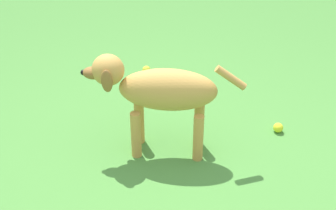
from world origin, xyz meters
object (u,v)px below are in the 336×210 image
Objects in this scene: dog at (158,91)px; tennis_ball_0 at (278,128)px; water_bowl at (166,85)px; tennis_ball_1 at (146,70)px.

dog is 11.36× the size of tennis_ball_0.
water_bowl is at bearing -88.24° from dog.
tennis_ball_1 is (-0.23, 1.21, 0.00)m from tennis_ball_0.
tennis_ball_1 is (0.52, 0.88, -0.40)m from dog.
tennis_ball_0 is 1.23m from tennis_ball_1.
tennis_ball_0 is 1.00× the size of tennis_ball_1.
tennis_ball_0 and tennis_ball_1 have the same top height.
tennis_ball_0 is at bearing -79.44° from tennis_ball_1.
tennis_ball_1 is at bearing -78.38° from dog.
water_bowl is at bearing 104.82° from tennis_ball_0.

